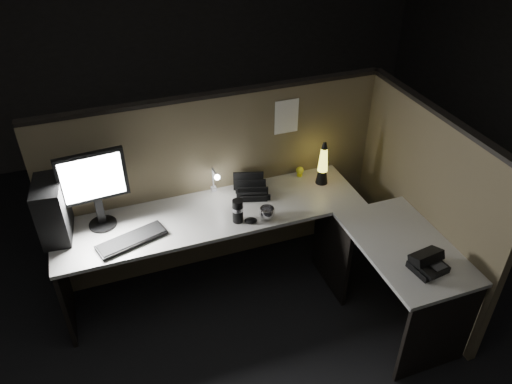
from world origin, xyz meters
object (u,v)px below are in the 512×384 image
object	(u,v)px
keyboard	(132,240)
lava_lamp	(323,166)
pc_tower	(53,208)
desk_phone	(427,263)
monitor	(94,183)

from	to	relation	value
keyboard	lava_lamp	distance (m)	1.57
keyboard	pc_tower	bearing A→B (deg)	132.49
lava_lamp	desk_phone	distance (m)	1.15
pc_tower	keyboard	xyz separation A→B (m)	(0.47, -0.28, -0.20)
pc_tower	lava_lamp	xyz separation A→B (m)	(2.01, -0.06, -0.06)
desk_phone	pc_tower	bearing A→B (deg)	143.69
pc_tower	monitor	world-z (taller)	monitor
pc_tower	keyboard	bearing A→B (deg)	-25.04
monitor	lava_lamp	world-z (taller)	monitor
pc_tower	desk_phone	size ratio (longest dim) A/B	1.80
keyboard	lava_lamp	size ratio (longest dim) A/B	1.30
pc_tower	keyboard	world-z (taller)	pc_tower
pc_tower	monitor	bearing A→B (deg)	3.65
lava_lamp	desk_phone	size ratio (longest dim) A/B	1.55
keyboard	desk_phone	size ratio (longest dim) A/B	2.02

